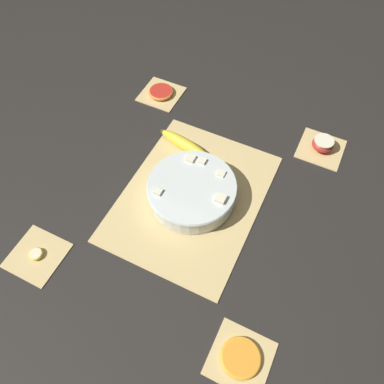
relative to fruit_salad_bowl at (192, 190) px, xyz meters
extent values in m
plane|color=black|center=(0.00, 0.00, -0.04)|extent=(6.00, 6.00, 0.00)
cube|color=#D6B775|center=(0.00, 0.00, -0.04)|extent=(0.50, 0.38, 0.01)
cube|color=#3D2D19|center=(-0.20, 0.00, -0.03)|extent=(0.01, 0.37, 0.00)
cube|color=#3D2D19|center=(-0.15, 0.00, -0.03)|extent=(0.01, 0.37, 0.00)
cube|color=#3D2D19|center=(-0.10, 0.00, -0.03)|extent=(0.01, 0.37, 0.00)
cube|color=#3D2D19|center=(-0.05, 0.00, -0.03)|extent=(0.01, 0.37, 0.00)
cube|color=#3D2D19|center=(0.00, 0.00, -0.03)|extent=(0.01, 0.37, 0.00)
cube|color=#3D2D19|center=(0.05, 0.00, -0.03)|extent=(0.01, 0.37, 0.00)
cube|color=#3D2D19|center=(0.10, 0.00, -0.03)|extent=(0.01, 0.37, 0.00)
cube|color=#3D2D19|center=(0.15, 0.00, -0.03)|extent=(0.01, 0.37, 0.00)
cube|color=#3D2D19|center=(0.20, 0.00, -0.03)|extent=(0.01, 0.37, 0.00)
cube|color=#D6B775|center=(-0.34, -0.29, -0.04)|extent=(0.14, 0.14, 0.01)
cube|color=#3D2D19|center=(-0.38, -0.29, -0.03)|extent=(0.00, 0.13, 0.00)
cube|color=#3D2D19|center=(-0.35, -0.29, -0.03)|extent=(0.00, 0.13, 0.00)
cube|color=#3D2D19|center=(-0.33, -0.29, -0.03)|extent=(0.00, 0.13, 0.00)
cube|color=#3D2D19|center=(-0.30, -0.29, -0.03)|extent=(0.00, 0.13, 0.00)
cube|color=#D6B775|center=(0.34, -0.29, -0.04)|extent=(0.14, 0.14, 0.01)
cube|color=#3D2D19|center=(0.32, -0.29, -0.03)|extent=(0.00, 0.13, 0.00)
cube|color=#3D2D19|center=(0.36, -0.29, -0.03)|extent=(0.00, 0.13, 0.00)
cube|color=#D6B775|center=(-0.34, 0.29, -0.04)|extent=(0.14, 0.14, 0.01)
cube|color=#3D2D19|center=(-0.37, 0.29, -0.03)|extent=(0.00, 0.13, 0.00)
cube|color=#3D2D19|center=(-0.34, 0.29, -0.03)|extent=(0.00, 0.13, 0.00)
cube|color=#3D2D19|center=(-0.31, 0.29, -0.03)|extent=(0.00, 0.13, 0.00)
cube|color=#D6B775|center=(0.34, 0.29, -0.04)|extent=(0.14, 0.14, 0.01)
cube|color=#3D2D19|center=(0.30, 0.29, -0.03)|extent=(0.00, 0.13, 0.00)
cube|color=#3D2D19|center=(0.33, 0.29, -0.03)|extent=(0.00, 0.13, 0.00)
cube|color=#3D2D19|center=(0.35, 0.29, -0.03)|extent=(0.00, 0.13, 0.00)
cube|color=#3D2D19|center=(0.38, 0.29, -0.03)|extent=(0.00, 0.13, 0.00)
cylinder|color=silver|center=(0.00, 0.00, 0.00)|extent=(0.25, 0.25, 0.06)
torus|color=silver|center=(0.00, 0.00, 0.02)|extent=(0.25, 0.25, 0.01)
cylinder|color=beige|center=(0.04, 0.09, -0.02)|extent=(0.03, 0.03, 0.01)
cylinder|color=beige|center=(0.07, 0.00, 0.01)|extent=(0.03, 0.03, 0.01)
cylinder|color=beige|center=(0.01, 0.04, -0.02)|extent=(0.03, 0.03, 0.01)
cylinder|color=beige|center=(0.07, 0.03, -0.02)|extent=(0.03, 0.03, 0.01)
cylinder|color=beige|center=(0.09, -0.01, 0.00)|extent=(0.03, 0.03, 0.01)
cylinder|color=beige|center=(0.01, 0.09, -0.01)|extent=(0.03, 0.03, 0.01)
cylinder|color=beige|center=(-0.09, 0.04, -0.01)|extent=(0.03, 0.03, 0.01)
cylinder|color=beige|center=(-0.09, 0.02, 0.01)|extent=(0.03, 0.03, 0.01)
cylinder|color=beige|center=(-0.03, -0.08, 0.02)|extent=(0.03, 0.03, 0.01)
cylinder|color=beige|center=(0.00, 0.03, 0.01)|extent=(0.03, 0.03, 0.01)
cylinder|color=beige|center=(0.05, -0.01, -0.01)|extent=(0.03, 0.03, 0.01)
cylinder|color=beige|center=(-0.05, -0.01, 0.00)|extent=(0.03, 0.03, 0.01)
cube|color=beige|center=(0.06, -0.07, 0.02)|extent=(0.02, 0.02, 0.02)
cube|color=beige|center=(-0.07, 0.06, 0.02)|extent=(0.02, 0.02, 0.02)
cube|color=beige|center=(-0.09, -0.01, 0.02)|extent=(0.02, 0.02, 0.02)
cube|color=beige|center=(0.05, 0.05, 0.00)|extent=(0.03, 0.03, 0.03)
cube|color=beige|center=(-0.05, -0.08, -0.01)|extent=(0.03, 0.03, 0.03)
cube|color=beige|center=(0.08, -0.05, 0.00)|extent=(0.02, 0.02, 0.02)
cube|color=beige|center=(-0.09, -0.02, 0.00)|extent=(0.03, 0.03, 0.03)
cube|color=beige|center=(-0.06, -0.05, -0.01)|extent=(0.03, 0.03, 0.03)
cube|color=beige|center=(0.01, 0.09, 0.02)|extent=(0.03, 0.03, 0.03)
cube|color=beige|center=(-0.08, -0.04, 0.02)|extent=(0.03, 0.03, 0.03)
cube|color=beige|center=(0.02, -0.01, -0.01)|extent=(0.03, 0.03, 0.03)
ellipsoid|color=orange|center=(-0.03, 0.03, -0.01)|extent=(0.03, 0.02, 0.01)
ellipsoid|color=orange|center=(-0.01, 0.01, -0.01)|extent=(0.03, 0.02, 0.02)
ellipsoid|color=orange|center=(0.00, -0.04, 0.00)|extent=(0.03, 0.02, 0.01)
ellipsoid|color=orange|center=(0.01, -0.08, 0.02)|extent=(0.02, 0.01, 0.01)
ellipsoid|color=yellow|center=(-0.15, -0.10, -0.01)|extent=(0.07, 0.18, 0.04)
sphere|color=#473819|center=(-0.17, -0.18, -0.01)|extent=(0.02, 0.02, 0.02)
ellipsoid|color=#B72D23|center=(-0.34, 0.29, -0.02)|extent=(0.07, 0.07, 0.04)
cylinder|color=beige|center=(-0.34, 0.29, 0.00)|extent=(0.06, 0.06, 0.00)
cylinder|color=orange|center=(0.34, 0.29, -0.03)|extent=(0.08, 0.08, 0.01)
torus|color=#F4A82D|center=(0.34, 0.29, -0.03)|extent=(0.09, 0.09, 0.01)
cylinder|color=beige|center=(0.34, -0.29, -0.03)|extent=(0.03, 0.03, 0.01)
torus|color=yellow|center=(0.34, -0.29, -0.03)|extent=(0.04, 0.04, 0.01)
cylinder|color=red|center=(-0.34, -0.29, -0.03)|extent=(0.08, 0.08, 0.01)
torus|color=orange|center=(-0.34, -0.29, -0.03)|extent=(0.09, 0.09, 0.01)
camera|label=1|loc=(0.52, 0.25, 0.87)|focal=35.00mm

